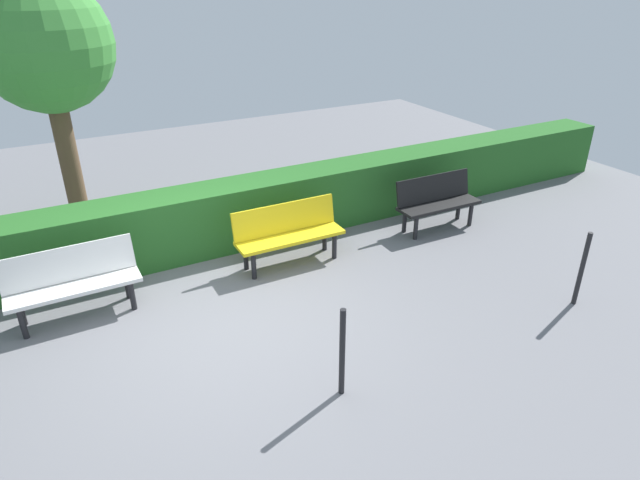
{
  "coord_description": "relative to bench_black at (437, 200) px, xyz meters",
  "views": [
    {
      "loc": [
        1.58,
        5.31,
        3.83
      ],
      "look_at": [
        -1.52,
        -0.45,
        0.55
      ],
      "focal_mm": 30.51,
      "sensor_mm": 36.0,
      "label": 1
    }
  ],
  "objects": [
    {
      "name": "tree_near",
      "position": [
        5.1,
        -2.87,
        2.33
      ],
      "size": [
        1.96,
        1.96,
        3.84
      ],
      "color": "brown",
      "rests_on": "ground_plane"
    },
    {
      "name": "ground_plane",
      "position": [
        3.94,
        0.95,
        -0.48
      ],
      "size": [
        18.48,
        18.48,
        0.0
      ],
      "primitive_type": "plane",
      "color": "slate"
    },
    {
      "name": "hedge_row",
      "position": [
        2.69,
        -1.0,
        0.01
      ],
      "size": [
        14.48,
        0.7,
        0.97
      ],
      "primitive_type": "cube",
      "color": "#266023",
      "rests_on": "ground_plane"
    },
    {
      "name": "bench_white",
      "position": [
        5.48,
        -0.09,
        0.0
      ],
      "size": [
        1.53,
        0.49,
        0.86
      ],
      "rotation": [
        0.0,
        0.0,
        0.01
      ],
      "color": "white",
      "rests_on": "ground_plane"
    },
    {
      "name": "railing_post_mid",
      "position": [
        3.34,
        2.66,
        0.02
      ],
      "size": [
        0.06,
        0.06,
        1.0
      ],
      "primitive_type": "cylinder",
      "color": "black",
      "rests_on": "ground_plane"
    },
    {
      "name": "railing_post_near",
      "position": [
        -0.1,
        2.66,
        0.02
      ],
      "size": [
        0.06,
        0.06,
        1.0
      ],
      "primitive_type": "cylinder",
      "color": "black",
      "rests_on": "ground_plane"
    },
    {
      "name": "bench_black",
      "position": [
        0.0,
        0.0,
        0.0
      ],
      "size": [
        1.42,
        0.49,
        0.86
      ],
      "rotation": [
        0.0,
        0.0,
        -0.02
      ],
      "color": "black",
      "rests_on": "ground_plane"
    },
    {
      "name": "bench_yellow",
      "position": [
        2.62,
        -0.08,
        0.0
      ],
      "size": [
        1.57,
        0.46,
        0.86
      ],
      "rotation": [
        0.0,
        0.0,
        -0.01
      ],
      "color": "yellow",
      "rests_on": "ground_plane"
    }
  ]
}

